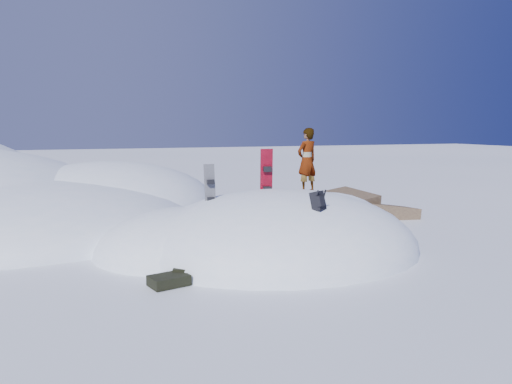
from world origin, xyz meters
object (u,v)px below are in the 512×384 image
object	(u,v)px
backpack	(318,201)
person	(307,160)
snowboard_red	(266,181)
snowboard_dark	(210,193)

from	to	relation	value
backpack	person	bearing A→B (deg)	36.82
snowboard_red	person	world-z (taller)	person
snowboard_red	snowboard_dark	bearing A→B (deg)	-164.21
snowboard_dark	backpack	size ratio (longest dim) A/B	2.90
snowboard_dark	backpack	xyz separation A→B (m)	(1.86, -1.98, -0.02)
snowboard_dark	person	distance (m)	2.73
snowboard_red	backpack	xyz separation A→B (m)	(0.32, -2.22, -0.20)
snowboard_dark	person	bearing A→B (deg)	3.09
snowboard_dark	person	world-z (taller)	person
snowboard_red	snowboard_dark	distance (m)	1.58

